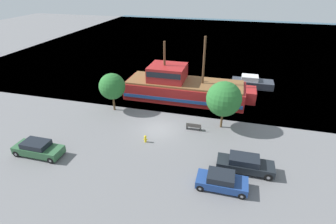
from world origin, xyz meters
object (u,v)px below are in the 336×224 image
pirate_ship (183,87)px  parked_car_curb_mid (222,181)px  parked_car_curb_rear (38,148)px  parked_car_curb_front (245,164)px  bench_promenade_east (194,126)px  fire_hydrant (145,139)px  moored_boat_dockside (252,83)px

pirate_ship → parked_car_curb_mid: pirate_ship is taller
parked_car_curb_rear → parked_car_curb_front: bearing=8.1°
parked_car_curb_rear → bench_promenade_east: bearing=31.6°
pirate_ship → fire_hydrant: size_ratio=22.52×
parked_car_curb_mid → bench_promenade_east: (-3.65, 8.12, -0.24)m
pirate_ship → fire_hydrant: 11.63m
moored_boat_dockside → parked_car_curb_mid: 22.90m
parked_car_curb_mid → moored_boat_dockside: bearing=83.3°
moored_boat_dockside → fire_hydrant: size_ratio=7.90×
moored_boat_dockside → parked_car_curb_rear: bearing=-130.7°
parked_car_curb_front → parked_car_curb_rear: (-18.71, -2.66, -0.01)m
moored_boat_dockside → parked_car_curb_mid: moored_boat_dockside is taller
bench_promenade_east → fire_hydrant: bearing=-140.4°
pirate_ship → moored_boat_dockside: 11.46m
parked_car_curb_front → parked_car_curb_rear: size_ratio=1.04×
moored_boat_dockside → parked_car_curb_rear: size_ratio=1.31×
bench_promenade_east → moored_boat_dockside: bearing=66.7°
parked_car_curb_front → parked_car_curb_mid: size_ratio=1.19×
fire_hydrant → parked_car_curb_front: bearing=-11.4°
pirate_ship → parked_car_curb_rear: bearing=-122.8°
parked_car_curb_front → bench_promenade_east: parked_car_curb_front is taller
moored_boat_dockside → parked_car_curb_front: (-0.90, -20.15, 0.07)m
fire_hydrant → bench_promenade_east: (4.33, 3.58, 0.02)m
pirate_ship → bench_promenade_east: bearing=-69.6°
parked_car_curb_mid → parked_car_curb_rear: size_ratio=0.87×
fire_hydrant → parked_car_curb_rear: bearing=-152.8°
bench_promenade_east → parked_car_curb_front: bearing=-45.7°
parked_car_curb_front → parked_car_curb_rear: 18.90m
parked_car_curb_mid → bench_promenade_east: 8.91m
pirate_ship → moored_boat_dockside: bearing=35.9°
pirate_ship → parked_car_curb_mid: bearing=-67.7°
parked_car_curb_front → parked_car_curb_rear: parked_car_curb_front is taller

